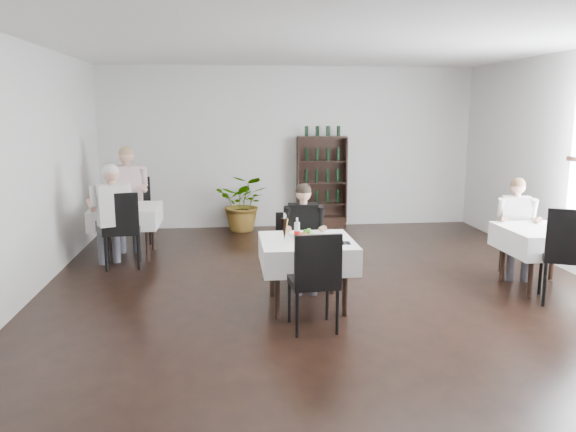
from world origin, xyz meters
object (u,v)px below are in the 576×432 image
object	(u,v)px
wine_shelf	(322,183)
diner_main	(304,229)
potted_tree	(244,203)
main_table	(307,253)

from	to	relation	value
wine_shelf	diner_main	world-z (taller)	wine_shelf
potted_tree	diner_main	size ratio (longest dim) A/B	0.79
main_table	potted_tree	xyz separation A→B (m)	(-0.58, 4.13, -0.10)
main_table	diner_main	size ratio (longest dim) A/B	0.78
wine_shelf	diner_main	bearing A→B (deg)	-102.97
main_table	wine_shelf	bearing A→B (deg)	78.22
potted_tree	diner_main	bearing A→B (deg)	-79.87
diner_main	potted_tree	bearing A→B (deg)	100.13
diner_main	main_table	bearing A→B (deg)	-94.61
main_table	diner_main	world-z (taller)	diner_main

